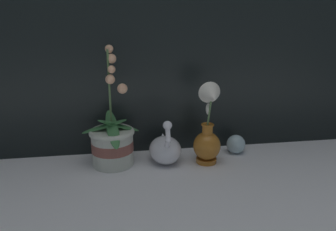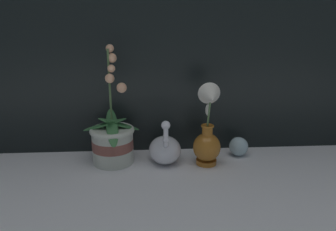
# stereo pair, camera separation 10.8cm
# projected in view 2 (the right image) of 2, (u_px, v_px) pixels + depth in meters

# --- Properties ---
(ground_plane) EXTENTS (2.80, 2.80, 0.00)m
(ground_plane) POSITION_uv_depth(u_px,v_px,m) (179.00, 173.00, 1.21)
(ground_plane) COLOR white
(window_backdrop) EXTENTS (2.80, 0.03, 1.20)m
(window_backdrop) POSITION_uv_depth(u_px,v_px,m) (174.00, 4.00, 1.26)
(window_backdrop) COLOR black
(window_backdrop) RESTS_ON ground_plane
(orchid_potted_plant) EXTENTS (0.23, 0.23, 0.46)m
(orchid_potted_plant) POSITION_uv_depth(u_px,v_px,m) (113.00, 140.00, 1.27)
(orchid_potted_plant) COLOR beige
(orchid_potted_plant) RESTS_ON ground_plane
(swan_figurine) EXTENTS (0.13, 0.19, 0.19)m
(swan_figurine) POSITION_uv_depth(u_px,v_px,m) (165.00, 148.00, 1.29)
(swan_figurine) COLOR white
(swan_figurine) RESTS_ON ground_plane
(blue_vase) EXTENTS (0.11, 0.14, 0.33)m
(blue_vase) POSITION_uv_depth(u_px,v_px,m) (208.00, 135.00, 1.24)
(blue_vase) COLOR #B26B23
(blue_vase) RESTS_ON ground_plane
(glass_sphere) EXTENTS (0.08, 0.08, 0.08)m
(glass_sphere) POSITION_uv_depth(u_px,v_px,m) (239.00, 146.00, 1.35)
(glass_sphere) COLOR silver
(glass_sphere) RESTS_ON ground_plane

